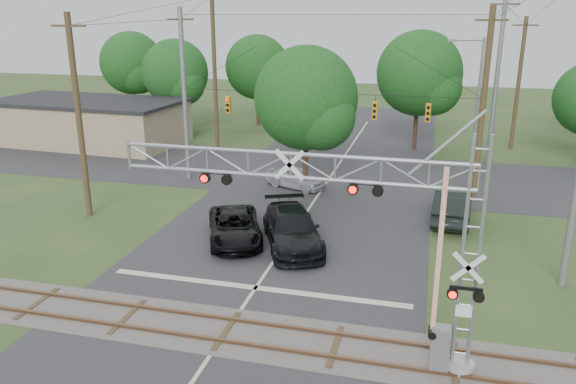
% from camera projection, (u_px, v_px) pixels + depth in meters
% --- Properties ---
extents(ground, '(160.00, 160.00, 0.00)m').
position_uv_depth(ground, '(205.00, 363.00, 18.55)').
color(ground, '#2B421E').
rests_on(ground, ground).
extents(road_main, '(14.00, 90.00, 0.02)m').
position_uv_depth(road_main, '(283.00, 247.00, 27.77)').
color(road_main, '#27272A').
rests_on(road_main, ground).
extents(road_cross, '(90.00, 12.00, 0.02)m').
position_uv_depth(road_cross, '(333.00, 173.00, 40.69)').
color(road_cross, '#27272A').
rests_on(road_cross, ground).
extents(railroad_track, '(90.00, 3.20, 0.17)m').
position_uv_depth(railroad_track, '(227.00, 331.00, 20.38)').
color(railroad_track, '#4E4843').
rests_on(railroad_track, ground).
extents(crossing_gantry, '(11.81, 1.00, 7.80)m').
position_uv_depth(crossing_gantry, '(357.00, 222.00, 17.48)').
color(crossing_gantry, gray).
rests_on(crossing_gantry, ground).
extents(traffic_signal_span, '(19.34, 0.36, 11.50)m').
position_uv_depth(traffic_signal_span, '(339.00, 103.00, 35.05)').
color(traffic_signal_span, gray).
rests_on(traffic_signal_span, ground).
extents(pickup_black, '(4.44, 6.01, 1.52)m').
position_uv_depth(pickup_black, '(235.00, 227.00, 28.38)').
color(pickup_black, black).
rests_on(pickup_black, ground).
extents(car_dark, '(4.69, 6.66, 1.79)m').
position_uv_depth(car_dark, '(292.00, 229.00, 27.71)').
color(car_dark, black).
rests_on(car_dark, ground).
extents(sedan_silver, '(4.49, 3.08, 1.42)m').
position_uv_depth(sedan_silver, '(296.00, 177.00, 37.10)').
color(sedan_silver, '#A7A9AF').
rests_on(sedan_silver, ground).
extents(suv_dark, '(2.32, 5.69, 1.84)m').
position_uv_depth(suv_dark, '(453.00, 205.00, 31.17)').
color(suv_dark, black).
rests_on(suv_dark, ground).
extents(commercial_building, '(17.01, 9.39, 3.86)m').
position_uv_depth(commercial_building, '(89.00, 121.00, 49.70)').
color(commercial_building, '#9D8368').
rests_on(commercial_building, ground).
extents(streetlight, '(2.54, 0.26, 9.53)m').
position_uv_depth(streetlight, '(475.00, 98.00, 39.70)').
color(streetlight, gray).
rests_on(streetlight, ground).
extents(utility_poles, '(27.40, 26.89, 14.04)m').
position_uv_depth(utility_poles, '(377.00, 89.00, 36.69)').
color(utility_poles, '#44301F').
rests_on(utility_poles, ground).
extents(treeline, '(52.88, 27.23, 9.88)m').
position_uv_depth(treeline, '(328.00, 76.00, 48.84)').
color(treeline, '#362218').
rests_on(treeline, ground).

